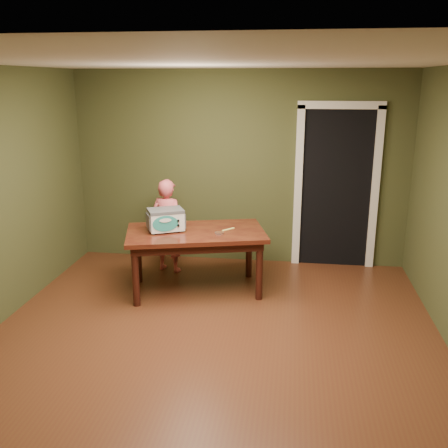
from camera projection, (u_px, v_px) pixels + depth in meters
The scene contains 8 objects.
floor at pixel (209, 349), 4.72m from camera, with size 5.00×5.00×0.00m, color #512B17.
room_shell at pixel (208, 171), 4.25m from camera, with size 4.52×5.02×2.61m.
doorway at pixel (334, 185), 6.90m from camera, with size 1.10×0.66×2.25m.
dining_table at pixel (196, 239), 5.88m from camera, with size 1.78×1.28×0.75m.
toy_oven at pixel (166, 219), 5.82m from camera, with size 0.49×0.43×0.26m.
baking_pan at pixel (219, 233), 5.73m from camera, with size 0.10×0.10×0.02m.
spatula at pixel (228, 229), 5.90m from camera, with size 0.18×0.03×0.01m, color #F4EE6A.
child at pixel (168, 226), 6.52m from camera, with size 0.45×0.30×1.24m, color #EB606B.
Camera 1 is at (0.72, -4.15, 2.45)m, focal length 40.00 mm.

